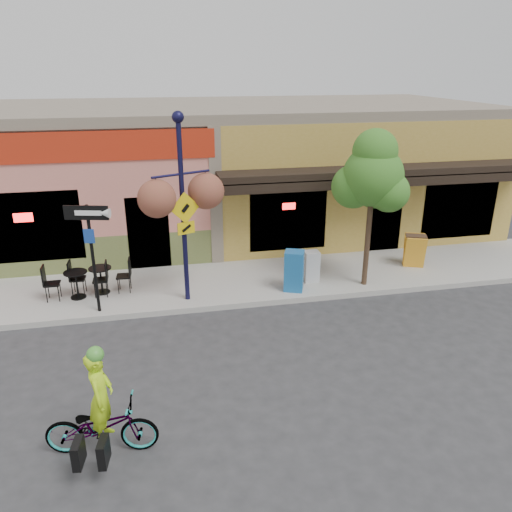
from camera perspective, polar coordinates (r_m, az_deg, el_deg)
The scene contains 14 objects.
ground at distance 12.47m, azimuth 2.33°, elevation -6.69°, with size 90.00×90.00×0.00m, color #2D2D30.
sidewalk at distance 14.19m, azimuth 0.39°, elevation -2.73°, with size 24.00×3.00×0.15m, color #9E9B93.
curb at distance 12.91m, azimuth 1.75°, elevation -5.28°, with size 24.00×0.12×0.15m, color #A8A59E.
building at distance 18.74m, azimuth -3.17°, elevation 10.12°, with size 18.20×8.20×4.50m, color #CE7565, non-canonical shape.
bicycle at distance 8.66m, azimuth -17.24°, elevation -18.13°, with size 0.62×1.78×0.93m, color maroon.
cyclist_rider at distance 8.47m, azimuth -17.12°, elevation -16.49°, with size 0.57×0.37×1.55m, color #BEF119.
lamp_post at distance 12.20m, azimuth -8.34°, elevation 5.12°, with size 1.50×0.60×4.69m, color #111034, non-canonical shape.
one_way_sign at distance 12.37m, azimuth -18.11°, elevation -0.42°, with size 1.03×0.22×2.68m, color black, non-canonical shape.
cafe_set_left at distance 13.58m, azimuth -19.85°, elevation -2.69°, with size 1.57×0.79×0.94m, color black, non-canonical shape.
cafe_set_right at distance 13.67m, azimuth -17.32°, elevation -2.24°, with size 1.55×0.78×0.93m, color black, non-canonical shape.
newspaper_box_blue at distance 13.23m, azimuth 4.37°, elevation -1.70°, with size 0.49×0.44×1.09m, color #1A60A1, non-canonical shape.
newspaper_box_grey at distance 13.88m, azimuth 6.33°, elevation -1.17°, with size 0.40×0.36×0.86m, color silver, non-canonical shape.
street_tree at distance 13.37m, azimuth 12.92°, elevation 5.21°, with size 1.66×1.66×4.24m, color #3D7A26, non-canonical shape.
sandwich_board at distance 15.33m, azimuth 17.74°, elevation 0.34°, with size 0.59×0.43×0.98m, color gold, non-canonical shape.
Camera 1 is at (-2.73, -10.69, 5.81)m, focal length 35.00 mm.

